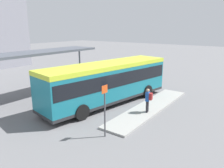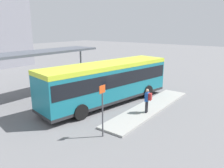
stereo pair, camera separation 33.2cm
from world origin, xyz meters
name	(u,v)px [view 1 (the left image)]	position (x,y,z in m)	size (l,w,h in m)	color
ground_plane	(108,103)	(0.00, 0.00, 0.00)	(120.00, 120.00, 0.00)	slate
curb_island	(150,107)	(0.94, -3.11, 0.06)	(9.63, 1.80, 0.12)	#9E9E99
city_bus	(108,80)	(0.01, 0.00, 1.80)	(10.99, 4.36, 3.08)	#197284
pedestrian_waiting	(148,99)	(-0.17, -3.46, 1.05)	(0.43, 0.47, 1.61)	#232328
bicycle_green	(152,78)	(8.49, 0.45, 0.37)	(0.48, 1.69, 0.73)	black
bicycle_blue	(146,77)	(8.53, 1.23, 0.35)	(0.48, 1.60, 0.70)	black
bicycle_yellow	(138,76)	(8.30, 2.00, 0.33)	(0.48, 1.52, 0.66)	black
station_shelter	(41,53)	(-1.70, 5.40, 3.61)	(10.14, 2.69, 3.76)	#4C515B
platform_sign	(105,109)	(-4.32, -3.06, 1.56)	(0.44, 0.08, 2.80)	#4C4C51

